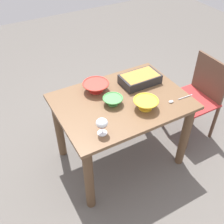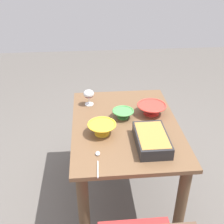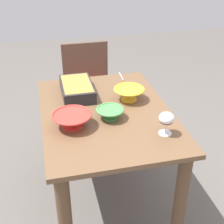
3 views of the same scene
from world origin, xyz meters
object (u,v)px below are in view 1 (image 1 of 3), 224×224
at_px(dining_table, 121,114).
at_px(wine_glass, 102,124).
at_px(mixing_bowl, 113,100).
at_px(serving_spoon, 176,100).
at_px(small_bowl, 146,104).
at_px(chair, 199,95).
at_px(serving_bowl, 96,86).
at_px(casserole_dish, 140,79).

bearing_deg(dining_table, wine_glass, -140.36).
relative_size(mixing_bowl, serving_spoon, 0.69).
distance_m(dining_table, small_bowl, 0.30).
height_order(small_bowl, serving_spoon, small_bowl).
relative_size(dining_table, serving_spoon, 4.54).
distance_m(chair, wine_glass, 1.31).
relative_size(chair, small_bowl, 4.17).
distance_m(dining_table, serving_spoon, 0.49).
xyz_separation_m(dining_table, small_bowl, (0.12, -0.18, 0.20)).
bearing_deg(serving_bowl, chair, -13.79).
xyz_separation_m(wine_glass, small_bowl, (0.44, 0.09, -0.05)).
height_order(casserole_dish, mixing_bowl, casserole_dish).
relative_size(chair, serving_bowl, 3.70).
distance_m(dining_table, serving_bowl, 0.33).
bearing_deg(wine_glass, dining_table, 39.64).
relative_size(mixing_bowl, serving_bowl, 0.73).
height_order(small_bowl, serving_bowl, small_bowl).
bearing_deg(mixing_bowl, casserole_dish, 22.27).
bearing_deg(dining_table, small_bowl, -57.96).
relative_size(dining_table, wine_glass, 8.15).
bearing_deg(dining_table, mixing_bowl, -175.38).
xyz_separation_m(chair, casserole_dish, (-0.63, 0.17, 0.30)).
xyz_separation_m(mixing_bowl, serving_spoon, (0.49, -0.22, -0.03)).
height_order(casserole_dish, serving_spoon, casserole_dish).
xyz_separation_m(dining_table, wine_glass, (-0.33, -0.27, 0.25)).
relative_size(small_bowl, serving_spoon, 0.84).
xyz_separation_m(wine_glass, casserole_dish, (0.60, 0.41, -0.05)).
bearing_deg(serving_spoon, small_bowl, 171.31).
height_order(casserole_dish, serving_bowl, same).
relative_size(chair, serving_spoon, 3.52).
distance_m(chair, small_bowl, 0.87).
bearing_deg(chair, small_bowl, -168.89).
bearing_deg(serving_bowl, wine_glass, -111.67).
distance_m(small_bowl, serving_bowl, 0.48).
bearing_deg(small_bowl, mixing_bowl, 139.12).
bearing_deg(casserole_dish, mixing_bowl, -157.73).
height_order(chair, wine_glass, wine_glass).
xyz_separation_m(casserole_dish, serving_spoon, (0.12, -0.37, -0.04)).
bearing_deg(serving_spoon, casserole_dish, 108.18).
height_order(dining_table, mixing_bowl, mixing_bowl).
bearing_deg(wine_glass, serving_bowl, 68.33).
distance_m(mixing_bowl, serving_spoon, 0.54).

